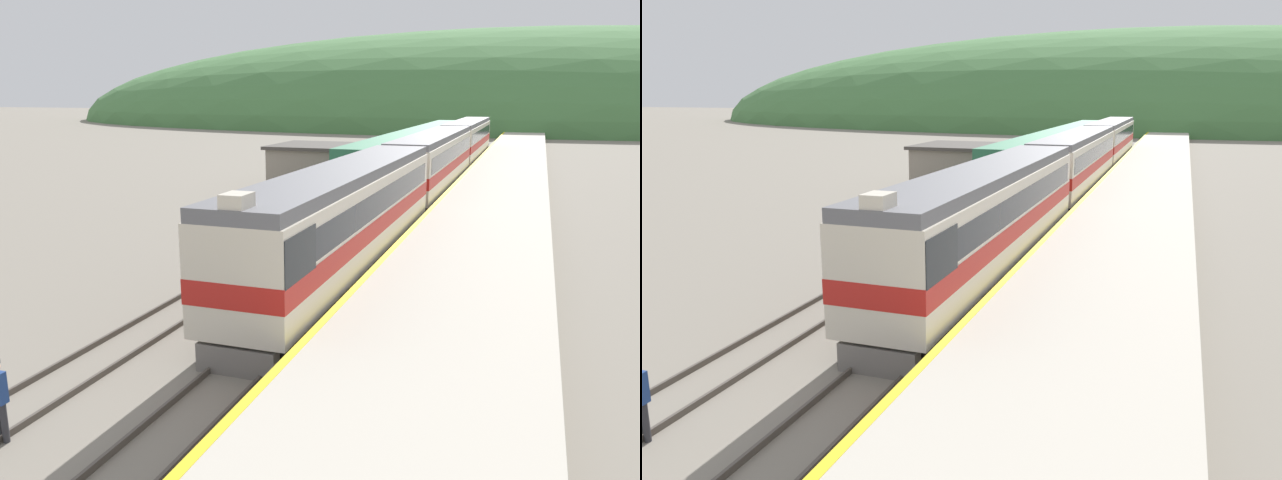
% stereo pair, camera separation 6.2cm
% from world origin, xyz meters
% --- Properties ---
extents(track_main, '(1.52, 180.00, 0.16)m').
position_xyz_m(track_main, '(0.00, 70.00, 0.08)').
color(track_main, '#4C443D').
rests_on(track_main, ground).
extents(track_siding, '(1.52, 180.00, 0.16)m').
position_xyz_m(track_siding, '(-3.91, 70.00, 0.08)').
color(track_siding, '#4C443D').
rests_on(track_siding, ground).
extents(platform, '(6.15, 140.00, 1.00)m').
position_xyz_m(platform, '(4.64, 50.00, 0.50)').
color(platform, '#BCB5A5').
rests_on(platform, ground).
extents(distant_hills, '(223.91, 100.76, 42.01)m').
position_xyz_m(distant_hills, '(0.00, 154.08, 0.00)').
color(distant_hills, '#477A42').
rests_on(distant_hills, ground).
extents(station_shed, '(7.49, 6.50, 3.29)m').
position_xyz_m(station_shed, '(-8.14, 44.88, 1.66)').
color(station_shed, gray).
rests_on(station_shed, ground).
extents(express_train_lead_car, '(2.85, 19.84, 4.66)m').
position_xyz_m(express_train_lead_car, '(0.00, 23.39, 2.35)').
color(express_train_lead_car, black).
rests_on(express_train_lead_car, ground).
extents(carriage_second, '(2.84, 20.57, 4.30)m').
position_xyz_m(carriage_second, '(0.00, 44.71, 2.34)').
color(carriage_second, black).
rests_on(carriage_second, ground).
extents(carriage_third, '(2.84, 20.57, 4.30)m').
position_xyz_m(carriage_third, '(0.00, 66.16, 2.34)').
color(carriage_third, black).
rests_on(carriage_third, ground).
extents(siding_train, '(2.90, 44.33, 3.66)m').
position_xyz_m(siding_train, '(-3.91, 59.71, 1.89)').
color(siding_train, black).
rests_on(siding_train, ground).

